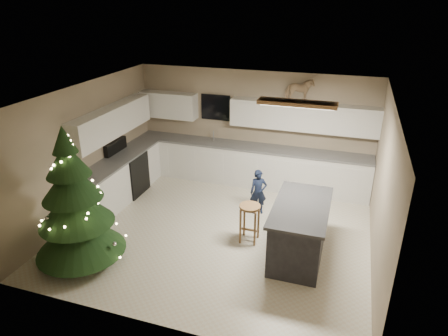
{
  "coord_description": "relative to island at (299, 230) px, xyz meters",
  "views": [
    {
      "loc": [
        2.12,
        -6.13,
        4.12
      ],
      "look_at": [
        0.0,
        0.35,
        1.15
      ],
      "focal_mm": 32.0,
      "sensor_mm": 36.0,
      "label": 1
    }
  ],
  "objects": [
    {
      "name": "bar_stool",
      "position": [
        -0.91,
        0.14,
        0.06
      ],
      "size": [
        0.38,
        0.38,
        0.72
      ],
      "rotation": [
        0.0,
        0.0,
        -0.37
      ],
      "color": "olive",
      "rests_on": "ground_plane"
    },
    {
      "name": "ground_plane",
      "position": [
        -1.55,
        0.28,
        -0.48
      ],
      "size": [
        5.5,
        5.5,
        0.0
      ],
      "primitive_type": "plane",
      "color": "beige"
    },
    {
      "name": "island",
      "position": [
        0.0,
        0.0,
        0.0
      ],
      "size": [
        0.9,
        1.7,
        0.95
      ],
      "color": "black",
      "rests_on": "ground_plane"
    },
    {
      "name": "rocking_horse",
      "position": [
        -0.52,
        2.61,
        1.79
      ],
      "size": [
        0.64,
        0.42,
        0.51
      ],
      "rotation": [
        0.0,
        0.0,
        1.87
      ],
      "color": "olive",
      "rests_on": "cabinetry"
    },
    {
      "name": "toddler",
      "position": [
        -1.0,
        1.18,
        -0.01
      ],
      "size": [
        0.4,
        0.33,
        0.94
      ],
      "primitive_type": "imported",
      "rotation": [
        0.0,
        0.0,
        0.37
      ],
      "color": "#11213B",
      "rests_on": "ground_plane"
    },
    {
      "name": "cabinetry",
      "position": [
        -2.46,
        1.93,
        0.28
      ],
      "size": [
        5.5,
        3.2,
        2.0
      ],
      "color": "silver",
      "rests_on": "ground_plane"
    },
    {
      "name": "room_shell",
      "position": [
        -1.52,
        0.28,
        1.27
      ],
      "size": [
        5.52,
        5.02,
        2.61
      ],
      "color": "tan",
      "rests_on": "ground_plane"
    },
    {
      "name": "christmas_tree",
      "position": [
        -3.4,
        -1.32,
        0.5
      ],
      "size": [
        1.49,
        1.44,
        2.38
      ],
      "rotation": [
        0.0,
        0.0,
        0.23
      ],
      "color": "#3F2816",
      "rests_on": "ground_plane"
    }
  ]
}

